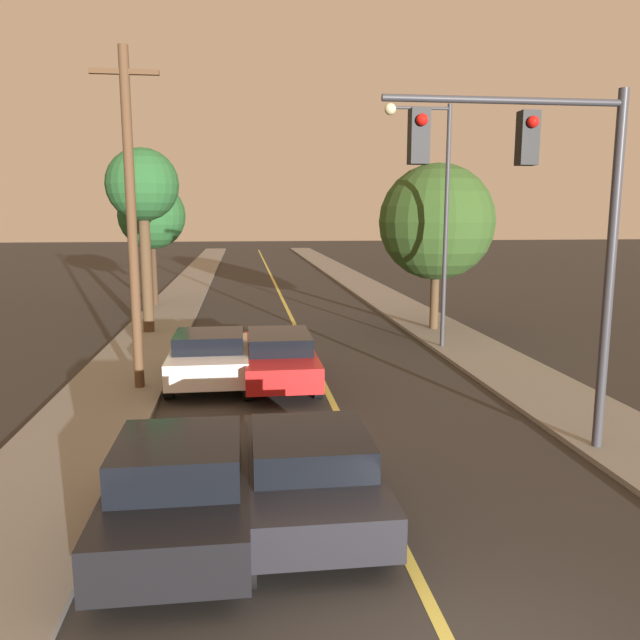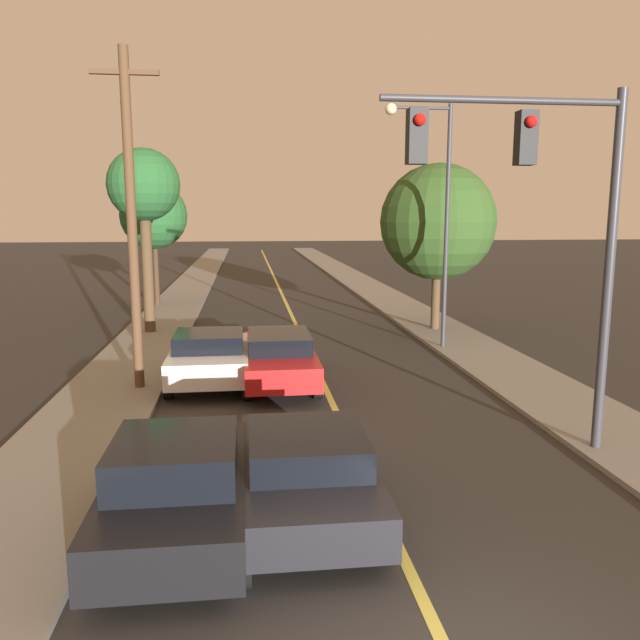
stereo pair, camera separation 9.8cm
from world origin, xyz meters
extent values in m
cube|color=#2D2B28|center=(0.00, 36.00, 0.01)|extent=(8.22, 80.00, 0.01)
cube|color=#D1C14C|center=(0.00, 36.00, 0.01)|extent=(0.16, 76.00, 0.00)
cube|color=gray|center=(-5.36, 36.00, 0.06)|extent=(2.50, 80.00, 0.12)
cube|color=gray|center=(5.36, 36.00, 0.06)|extent=(2.50, 80.00, 0.12)
cube|color=black|center=(-1.15, 3.74, 0.65)|extent=(1.87, 4.07, 0.57)
cube|color=black|center=(-1.15, 3.58, 1.15)|extent=(1.65, 1.83, 0.43)
cylinder|color=black|center=(-2.04, 5.01, 0.37)|extent=(0.22, 0.73, 0.73)
cylinder|color=black|center=(-0.26, 5.01, 0.37)|extent=(0.22, 0.73, 0.73)
cylinder|color=black|center=(-2.04, 2.48, 0.37)|extent=(0.22, 0.73, 0.73)
cylinder|color=black|center=(-0.26, 2.48, 0.37)|extent=(0.22, 0.73, 0.73)
cube|color=red|center=(-1.15, 11.24, 0.65)|extent=(1.80, 4.84, 0.60)
cube|color=black|center=(-1.15, 11.05, 1.18)|extent=(1.58, 2.18, 0.44)
cylinder|color=black|center=(-2.00, 12.74, 0.35)|extent=(0.22, 0.71, 0.71)
cylinder|color=black|center=(-0.30, 12.74, 0.35)|extent=(0.22, 0.71, 0.71)
cylinder|color=black|center=(-2.00, 9.74, 0.35)|extent=(0.22, 0.71, 0.71)
cylinder|color=black|center=(-0.30, 9.74, 0.35)|extent=(0.22, 0.71, 0.71)
cube|color=black|center=(-2.96, 3.30, 0.65)|extent=(1.84, 3.93, 0.65)
cube|color=black|center=(-2.96, 3.14, 1.24)|extent=(1.62, 1.77, 0.53)
cylinder|color=black|center=(-3.83, 4.52, 0.33)|extent=(0.22, 0.66, 0.66)
cylinder|color=black|center=(-2.08, 4.52, 0.33)|extent=(0.22, 0.66, 0.66)
cylinder|color=black|center=(-3.83, 2.08, 0.33)|extent=(0.22, 0.66, 0.66)
cylinder|color=black|center=(-2.08, 2.08, 0.33)|extent=(0.22, 0.66, 0.66)
cube|color=white|center=(-2.96, 11.32, 0.67)|extent=(1.98, 3.91, 0.63)
cube|color=black|center=(-2.96, 11.16, 1.21)|extent=(1.74, 1.76, 0.43)
cylinder|color=black|center=(-3.90, 12.53, 0.35)|extent=(0.22, 0.71, 0.71)
cylinder|color=black|center=(-2.02, 12.53, 0.35)|extent=(0.22, 0.71, 0.71)
cylinder|color=black|center=(-3.90, 10.11, 0.35)|extent=(0.22, 0.71, 0.71)
cylinder|color=black|center=(-2.02, 10.11, 0.35)|extent=(0.22, 0.71, 0.71)
cylinder|color=#333338|center=(4.51, 5.60, 3.35)|extent=(0.18, 0.18, 6.45)
cylinder|color=#333338|center=(2.39, 5.60, 6.32)|extent=(4.24, 0.12, 0.12)
cube|color=black|center=(2.81, 5.60, 5.71)|extent=(0.32, 0.28, 0.90)
sphere|color=red|center=(2.81, 5.42, 5.96)|extent=(0.20, 0.20, 0.20)
cube|color=black|center=(0.90, 5.60, 5.71)|extent=(0.32, 0.28, 0.90)
sphere|color=red|center=(0.90, 5.42, 5.96)|extent=(0.20, 0.20, 0.20)
cylinder|color=#333338|center=(4.46, 14.71, 3.98)|extent=(0.14, 0.14, 7.71)
cylinder|color=#333338|center=(3.51, 14.71, 7.68)|extent=(1.90, 0.09, 0.09)
sphere|color=beige|center=(2.56, 14.71, 7.63)|extent=(0.36, 0.36, 0.36)
cylinder|color=#513823|center=(-4.71, 10.87, 4.22)|extent=(0.24, 0.24, 8.19)
cube|color=#513823|center=(-4.71, 10.87, 7.71)|extent=(1.60, 0.12, 0.12)
cylinder|color=#4C3823|center=(-5.57, 18.60, 2.35)|extent=(0.40, 0.40, 4.46)
sphere|color=#235628|center=(-5.57, 18.60, 5.49)|extent=(2.60, 2.60, 2.60)
cylinder|color=#3D2B1C|center=(-6.25, 25.60, 1.70)|extent=(0.26, 0.26, 3.16)
sphere|color=#235628|center=(-6.25, 25.60, 4.38)|extent=(3.14, 3.14, 3.14)
cylinder|color=#4C3823|center=(5.16, 17.88, 1.38)|extent=(0.33, 0.33, 2.52)
sphere|color=#2D4C1E|center=(5.16, 17.88, 4.15)|extent=(4.31, 4.31, 4.31)
camera|label=1|loc=(-2.06, -4.87, 4.44)|focal=35.00mm
camera|label=2|loc=(-1.97, -4.88, 4.44)|focal=35.00mm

